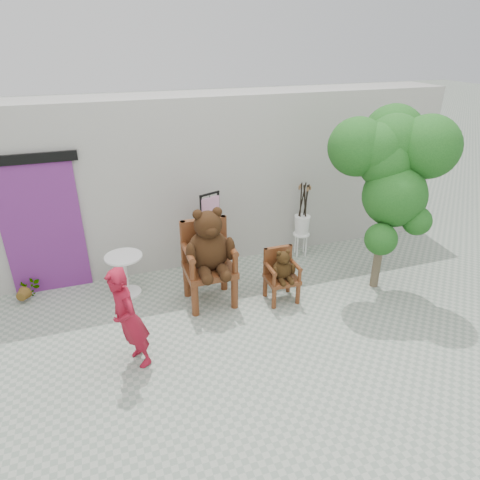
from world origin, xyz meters
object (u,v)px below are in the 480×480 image
at_px(chair_big, 209,250).
at_px(stool_bucket, 302,224).
at_px(tree, 392,158).
at_px(chair_small, 282,270).
at_px(cafe_table, 125,270).
at_px(display_stand, 211,243).
at_px(person, 128,319).

height_order(chair_big, stool_bucket, chair_big).
bearing_deg(chair_big, stool_bucket, 25.20).
height_order(stool_bucket, tree, tree).
relative_size(chair_small, cafe_table, 1.27).
bearing_deg(display_stand, tree, -47.99).
xyz_separation_m(chair_small, person, (-2.44, -0.80, 0.19)).
bearing_deg(person, chair_big, 108.56).
bearing_deg(chair_small, chair_big, 163.99).
xyz_separation_m(display_stand, stool_bucket, (1.82, 0.11, 0.06)).
distance_m(chair_big, display_stand, 0.97).
relative_size(chair_big, display_stand, 1.06).
height_order(cafe_table, stool_bucket, stool_bucket).
distance_m(chair_small, cafe_table, 2.54).
height_order(person, tree, tree).
bearing_deg(person, cafe_table, 155.76).
relative_size(chair_big, cafe_table, 2.28).
bearing_deg(cafe_table, person, -92.91).
distance_m(chair_big, stool_bucket, 2.33).
bearing_deg(chair_big, tree, -8.73).
xyz_separation_m(chair_small, tree, (1.68, -0.11, 1.69)).
xyz_separation_m(chair_big, cafe_table, (-1.25, 0.65, -0.47)).
relative_size(chair_small, person, 0.62).
relative_size(person, display_stand, 0.95).
height_order(chair_small, stool_bucket, stool_bucket).
height_order(person, stool_bucket, stool_bucket).
xyz_separation_m(chair_big, display_stand, (0.27, 0.88, -0.33)).
bearing_deg(chair_small, stool_bucket, 52.69).
bearing_deg(stool_bucket, display_stand, -176.65).
height_order(chair_small, cafe_table, chair_small).
height_order(chair_big, tree, tree).
bearing_deg(cafe_table, stool_bucket, 5.70).
distance_m(chair_small, person, 2.57).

